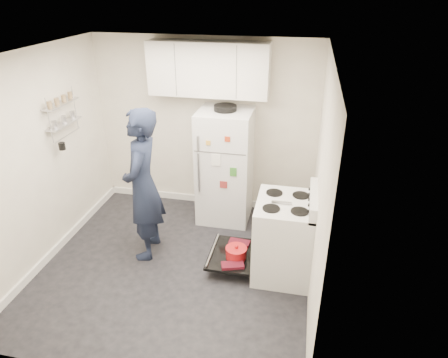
% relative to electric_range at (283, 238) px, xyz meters
% --- Properties ---
extents(room, '(3.21, 3.21, 2.51)m').
position_rel_electric_range_xyz_m(room, '(-1.29, -0.12, 0.74)').
color(room, black).
rests_on(room, ground).
extents(electric_range, '(0.66, 0.76, 1.10)m').
position_rel_electric_range_xyz_m(electric_range, '(0.00, 0.00, 0.00)').
color(electric_range, silver).
rests_on(electric_range, ground).
extents(open_oven_door, '(0.55, 0.70, 0.21)m').
position_rel_electric_range_xyz_m(open_oven_door, '(-0.57, -0.02, -0.29)').
color(open_oven_door, black).
rests_on(open_oven_door, ground).
extents(refrigerator, '(0.72, 0.74, 1.68)m').
position_rel_electric_range_xyz_m(refrigerator, '(-0.90, 1.10, 0.34)').
color(refrigerator, silver).
rests_on(refrigerator, ground).
extents(upper_cabinets, '(1.60, 0.33, 0.70)m').
position_rel_electric_range_xyz_m(upper_cabinets, '(-1.16, 1.28, 1.63)').
color(upper_cabinets, silver).
rests_on(upper_cabinets, room).
extents(wall_shelf_rack, '(0.14, 0.60, 0.61)m').
position_rel_electric_range_xyz_m(wall_shelf_rack, '(-2.78, 0.34, 1.21)').
color(wall_shelf_rack, '#B2B2B7').
rests_on(wall_shelf_rack, room).
extents(person, '(0.54, 0.74, 1.90)m').
position_rel_electric_range_xyz_m(person, '(-1.69, 0.05, 0.48)').
color(person, '#161C31').
rests_on(person, ground).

